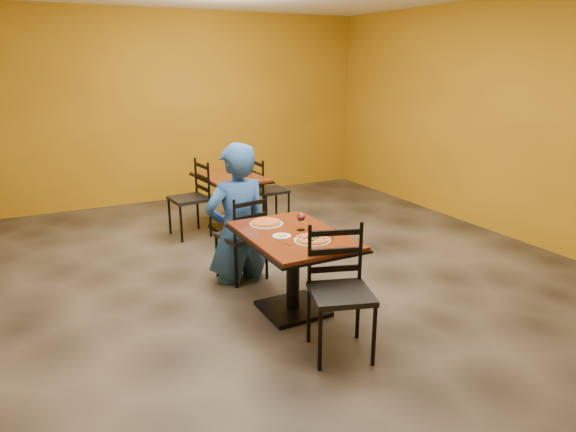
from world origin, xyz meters
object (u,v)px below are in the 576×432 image
chair_second_left (189,199)px  pizza_far (266,222)px  chair_main_near (341,294)px  side_plate (282,236)px  table_main (293,254)px  chair_main_far (241,236)px  wine_glass (301,221)px  plate_main (312,240)px  pizza_main (312,239)px  diner (237,213)px  plate_far (266,224)px  chair_second_right (270,191)px  table_second (231,190)px

chair_second_left → pizza_far: size_ratio=3.52×
chair_main_near → side_plate: 0.82m
table_main → chair_main_near: chair_main_near is taller
chair_main_far → wine_glass: (0.24, -0.87, 0.38)m
plate_main → pizza_main: bearing=0.0°
pizza_main → table_main: bearing=101.5°
pizza_far → side_plate: bearing=-94.1°
diner → pizza_main: size_ratio=5.09×
plate_far → wine_glass: wine_glass is taller
chair_second_right → side_plate: 2.79m
chair_main_near → pizza_far: 1.19m
table_main → chair_second_right: chair_second_right is taller
chair_second_right → chair_main_far: bearing=145.0°
plate_main → chair_second_left: bearing=95.4°
chair_main_far → chair_second_left: bearing=-97.7°
chair_second_left → plate_main: bearing=-1.0°
pizza_main → chair_second_right: bearing=71.9°
diner → plate_far: 0.57m
table_second → plate_main: (-0.32, -2.78, 0.20)m
diner → pizza_far: diner is taller
pizza_main → diner: bearing=100.9°
chair_main_near → pizza_far: chair_main_near is taller
chair_main_near → side_plate: chair_main_near is taller
plate_far → diner: bearing=97.4°
chair_main_near → chair_main_far: bearing=111.8°
pizza_far → wine_glass: bearing=-55.5°
chair_main_near → chair_second_right: bearing=91.6°
chair_main_far → pizza_far: chair_main_far is taller
wine_glass → chair_main_near: bearing=-97.6°
pizza_far → pizza_main: bearing=-75.9°
pizza_main → plate_main: bearing=0.0°
chair_second_left → side_plate: size_ratio=6.16×
chair_main_near → pizza_main: chair_main_near is taller
side_plate → diner: bearing=92.7°
table_second → plate_far: plate_far is taller
chair_main_near → plate_main: bearing=101.8°
chair_main_near → chair_second_left: 3.33m
chair_main_near → side_plate: size_ratio=6.28×
diner → side_plate: 0.94m
chair_second_left → chair_second_right: 1.17m
chair_second_right → chair_main_near: bearing=162.9°
chair_main_far → wine_glass: bearing=94.5°
pizza_main → wine_glass: size_ratio=1.58×
diner → pizza_main: bearing=96.0°
chair_second_right → pizza_main: size_ratio=3.35×
chair_second_right → diner: bearing=144.1°
plate_far → pizza_far: bearing=180.0°
chair_second_right → wine_glass: chair_second_right is taller
table_main → pizza_far: size_ratio=4.39×
diner → wine_glass: diner is taller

